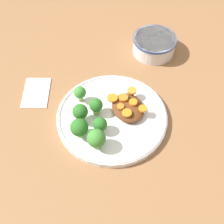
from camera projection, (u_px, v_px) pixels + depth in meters
name	position (u px, v px, depth m)	size (l,w,h in m)	color
ground_plane	(112.00, 119.00, 0.81)	(4.00, 4.00, 0.00)	#8C603D
plate	(112.00, 117.00, 0.81)	(0.29, 0.29, 0.02)	white
dip_bowl	(154.00, 44.00, 0.95)	(0.13, 0.13, 0.05)	silver
stew_mound	(128.00, 107.00, 0.80)	(0.10, 0.08, 0.02)	#5B3319
broccoli_floret_0	(96.00, 139.00, 0.72)	(0.04, 0.04, 0.06)	#759E51
broccoli_floret_1	(80.00, 112.00, 0.77)	(0.04, 0.04, 0.06)	#7FA85B
broccoli_floret_2	(100.00, 125.00, 0.75)	(0.03, 0.03, 0.05)	#759E51
broccoli_floret_3	(80.00, 93.00, 0.81)	(0.03, 0.03, 0.05)	#7FA85B
broccoli_floret_4	(96.00, 106.00, 0.78)	(0.03, 0.03, 0.05)	#759E51
broccoli_floret_5	(79.00, 128.00, 0.74)	(0.04, 0.04, 0.06)	#7FA85B
carrot_slice_0	(120.00, 106.00, 0.79)	(0.02, 0.02, 0.00)	orange
carrot_slice_1	(133.00, 102.00, 0.79)	(0.02, 0.02, 0.01)	orange
carrot_slice_2	(123.00, 98.00, 0.80)	(0.02, 0.02, 0.01)	orange
carrot_slice_3	(112.00, 98.00, 0.80)	(0.03, 0.03, 0.00)	orange
carrot_slice_4	(127.00, 113.00, 0.77)	(0.02, 0.02, 0.01)	orange
carrot_slice_5	(132.00, 91.00, 0.82)	(0.02, 0.02, 0.01)	orange
carrot_slice_6	(143.00, 109.00, 0.78)	(0.02, 0.02, 0.01)	orange
napkin	(36.00, 92.00, 0.87)	(0.13, 0.11, 0.01)	white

